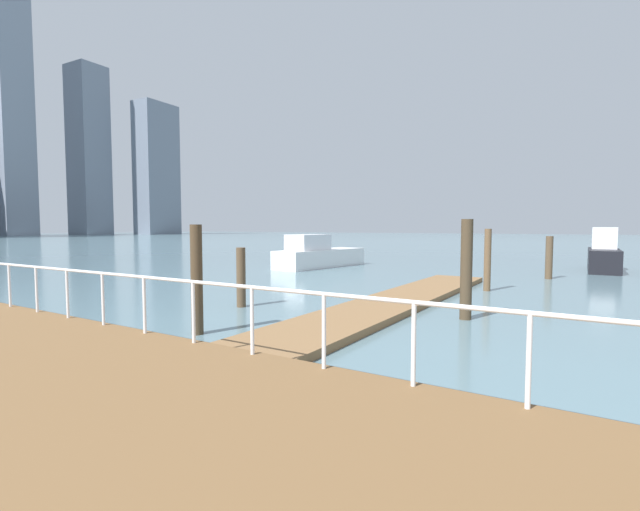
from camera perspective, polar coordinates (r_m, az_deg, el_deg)
name	(u,v)px	position (r m, az deg, el deg)	size (l,w,h in m)	color
ground_plane	(96,300)	(16.40, -26.72, -5.05)	(300.00, 300.00, 0.00)	slate
floating_dock	(392,303)	(13.71, 9.23, -5.97)	(15.18, 2.00, 0.18)	olive
boardwalk_railing	(286,307)	(6.60, -4.35, -6.53)	(0.06, 30.03, 1.08)	white
dock_piling_0	(549,258)	(22.83, 27.19, -0.24)	(0.31, 0.31, 1.95)	brown
dock_piling_1	(466,270)	(12.01, 18.17, -1.71)	(0.30, 0.30, 2.57)	#473826
dock_piling_2	(487,260)	(17.61, 20.59, -0.54)	(0.25, 0.25, 2.31)	brown
dock_piling_3	(241,277)	(13.44, -10.04, -2.76)	(0.27, 0.27, 1.77)	brown
dock_piling_4	(197,280)	(10.21, -15.46, -3.00)	(0.26, 0.26, 2.43)	#473826
moored_boat_1	(318,255)	(26.23, -0.25, 0.07)	(6.55, 2.74, 1.94)	white
moored_boat_2	(604,256)	(28.32, 32.47, -0.04)	(4.82, 1.56, 2.35)	black
skyline_tower_5	(6,94)	(151.08, -35.14, 16.48)	(8.21, 11.95, 75.02)	gray
skyline_tower_6	(89,151)	(150.76, -27.41, 11.71)	(8.59, 9.08, 48.90)	slate
skyline_tower_7	(157,170)	(150.58, -20.11, 10.25)	(12.52, 7.34, 40.28)	slate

